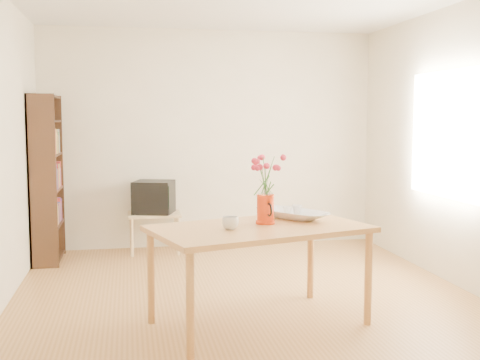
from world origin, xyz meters
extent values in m
plane|color=#9E6C38|center=(0.00, 0.00, 0.00)|extent=(4.50, 4.50, 0.00)
plane|color=beige|center=(0.00, 2.25, 1.30)|extent=(4.00, 0.00, 4.00)
plane|color=beige|center=(0.00, -2.25, 1.30)|extent=(4.00, 0.00, 4.00)
plane|color=beige|center=(2.00, 0.00, 1.30)|extent=(0.00, 4.50, 4.50)
plane|color=white|center=(1.98, 0.30, 1.40)|extent=(0.00, 1.30, 1.30)
cube|color=#B2773D|center=(-0.03, -0.64, 0.73)|extent=(1.75, 1.30, 0.04)
cylinder|color=#B2773D|center=(-0.61, -1.22, 0.35)|extent=(0.06, 0.06, 0.71)
cylinder|color=#B2773D|center=(0.77, -0.81, 0.35)|extent=(0.06, 0.06, 0.71)
cylinder|color=#B2773D|center=(-0.83, -0.48, 0.35)|extent=(0.06, 0.06, 0.71)
cylinder|color=#B2773D|center=(0.55, -0.07, 0.35)|extent=(0.06, 0.06, 0.71)
cube|color=tan|center=(-0.70, 1.97, 0.45)|extent=(0.60, 0.45, 0.03)
cylinder|color=tan|center=(-0.96, 1.78, 0.22)|extent=(0.04, 0.04, 0.43)
cylinder|color=tan|center=(-0.44, 1.78, 0.22)|extent=(0.04, 0.04, 0.43)
cylinder|color=tan|center=(-0.96, 2.15, 0.22)|extent=(0.04, 0.04, 0.43)
cylinder|color=tan|center=(-0.44, 2.15, 0.22)|extent=(0.04, 0.04, 0.43)
cube|color=black|center=(-1.85, 1.41, 0.90)|extent=(0.28, 0.02, 1.80)
cube|color=black|center=(-1.85, 2.09, 0.90)|extent=(0.28, 0.03, 1.80)
cube|color=black|center=(-1.98, 1.75, 0.90)|extent=(0.02, 0.70, 1.80)
cube|color=black|center=(-1.85, 1.75, 0.04)|extent=(0.27, 0.65, 0.02)
cube|color=black|center=(-1.85, 1.75, 0.40)|extent=(0.27, 0.65, 0.02)
cube|color=black|center=(-1.85, 1.75, 0.78)|extent=(0.27, 0.65, 0.02)
cube|color=black|center=(-1.85, 1.75, 1.16)|extent=(0.27, 0.65, 0.02)
cube|color=black|center=(-1.85, 1.75, 1.52)|extent=(0.27, 0.65, 0.02)
cube|color=black|center=(-1.85, 1.75, 1.78)|extent=(0.27, 0.65, 0.02)
cylinder|color=red|center=(0.04, -0.55, 0.86)|extent=(0.13, 0.13, 0.22)
cylinder|color=red|center=(0.04, -0.55, 0.76)|extent=(0.15, 0.15, 0.02)
cylinder|color=red|center=(0.04, -0.55, 0.97)|extent=(0.14, 0.14, 0.01)
cone|color=red|center=(0.03, -0.60, 0.95)|extent=(0.05, 0.07, 0.06)
torus|color=black|center=(0.05, -0.47, 0.87)|extent=(0.03, 0.10, 0.10)
imported|color=white|center=(-0.26, -0.74, 0.80)|extent=(0.15, 0.15, 0.10)
imported|color=white|center=(0.30, -0.36, 0.95)|extent=(0.60, 0.60, 0.41)
imported|color=white|center=(0.26, -0.36, 0.91)|extent=(0.07, 0.07, 0.06)
imported|color=white|center=(0.35, -0.34, 0.91)|extent=(0.07, 0.07, 0.06)
cube|color=black|center=(-0.70, 1.97, 0.65)|extent=(0.52, 0.50, 0.37)
cube|color=black|center=(-0.70, 2.04, 0.67)|extent=(0.35, 0.29, 0.26)
cube|color=black|center=(-0.70, 1.77, 0.67)|extent=(0.32, 0.11, 0.26)
camera|label=1|loc=(-0.98, -4.96, 1.55)|focal=45.00mm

